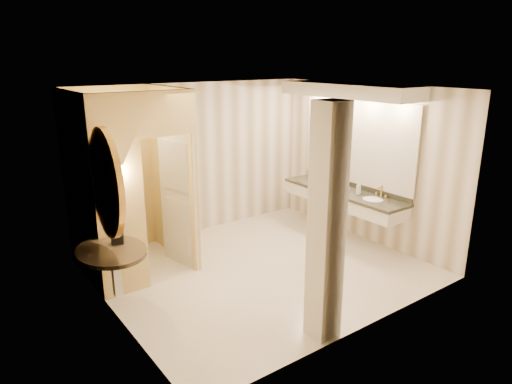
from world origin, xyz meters
TOP-DOWN VIEW (x-y plane):
  - floor at (0.00, 0.00)m, footprint 4.50×4.50m
  - ceiling at (0.00, 0.00)m, footprint 4.50×4.50m
  - wall_back at (0.00, 2.00)m, footprint 4.50×0.02m
  - wall_front at (0.00, -2.00)m, footprint 4.50×0.02m
  - wall_left at (-2.25, 0.00)m, footprint 0.02×4.00m
  - wall_right at (2.25, 0.00)m, footprint 0.02×4.00m
  - toilet_closet at (-1.11, 0.97)m, footprint 1.50×1.55m
  - wall_sconce at (-1.93, 0.43)m, footprint 0.14×0.14m
  - vanity at (1.98, 0.18)m, footprint 0.75×2.61m
  - console_shelf at (-2.21, 0.05)m, footprint 1.03×1.03m
  - pillar at (-0.45, -1.80)m, footprint 0.31×0.31m
  - tissue_box at (-2.09, 0.21)m, footprint 0.19×0.19m
  - toilet at (-1.50, 1.75)m, footprint 0.68×0.89m
  - soap_bottle_a at (1.96, 0.10)m, footprint 0.07×0.07m
  - soap_bottle_b at (1.93, 0.15)m, footprint 0.11×0.11m
  - soap_bottle_c at (1.96, -0.14)m, footprint 0.11×0.11m

SIDE VIEW (x-z plane):
  - floor at x=0.00m, z-range 0.00..0.00m
  - toilet at x=-1.50m, z-range 0.00..0.81m
  - soap_bottle_a at x=1.96m, z-range 0.88..1.00m
  - soap_bottle_b at x=1.93m, z-range 0.88..1.00m
  - tissue_box at x=-2.09m, z-range 0.88..1.02m
  - soap_bottle_c at x=1.96m, z-range 0.88..1.10m
  - console_shelf at x=-2.21m, z-range 0.36..2.33m
  - wall_back at x=0.00m, z-range 0.00..2.70m
  - wall_front at x=0.00m, z-range 0.00..2.70m
  - wall_left at x=-2.25m, z-range 0.00..2.70m
  - wall_right at x=2.25m, z-range 0.00..2.70m
  - pillar at x=-0.45m, z-range 0.00..2.70m
  - toilet_closet at x=-1.11m, z-range 0.04..2.74m
  - vanity at x=1.98m, z-range 0.58..2.67m
  - wall_sconce at x=-1.93m, z-range 1.52..1.94m
  - ceiling at x=0.00m, z-range 2.70..2.70m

